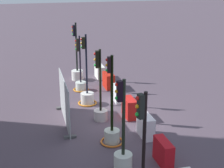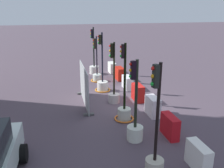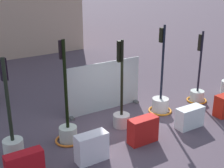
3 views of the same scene
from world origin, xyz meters
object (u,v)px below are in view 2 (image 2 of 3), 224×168
at_px(construction_barrier_0, 198,157).
at_px(construction_barrier_5, 120,74).
at_px(traffic_light_3, 114,90).
at_px(construction_barrier_1, 170,126).
at_px(traffic_light_4, 102,83).
at_px(traffic_light_6, 94,66).
at_px(construction_barrier_6, 112,68).
at_px(traffic_light_1, 135,124).
at_px(construction_barrier_2, 153,106).
at_px(traffic_light_5, 97,74).
at_px(construction_barrier_3, 138,93).
at_px(traffic_light_0, 155,155).
at_px(construction_barrier_4, 127,82).
at_px(traffic_light_2, 124,108).

relative_size(construction_barrier_0, construction_barrier_5, 0.92).
xyz_separation_m(traffic_light_3, construction_barrier_1, (-4.03, -1.32, -0.26)).
height_order(traffic_light_4, traffic_light_6, traffic_light_4).
height_order(traffic_light_3, construction_barrier_6, traffic_light_3).
distance_m(traffic_light_3, construction_barrier_0, 6.25).
relative_size(traffic_light_1, construction_barrier_2, 3.20).
relative_size(construction_barrier_5, construction_barrier_6, 1.02).
height_order(construction_barrier_1, construction_barrier_5, construction_barrier_1).
relative_size(traffic_light_5, construction_barrier_3, 3.05).
bearing_deg(construction_barrier_0, construction_barrier_6, -0.19).
height_order(traffic_light_3, construction_barrier_1, traffic_light_3).
bearing_deg(construction_barrier_1, construction_barrier_0, 179.17).
distance_m(construction_barrier_1, construction_barrier_5, 8.13).
distance_m(traffic_light_4, construction_barrier_1, 6.27).
relative_size(construction_barrier_0, construction_barrier_2, 1.00).
bearing_deg(traffic_light_1, traffic_light_0, 177.26).
bearing_deg(traffic_light_3, construction_barrier_3, -91.22).
bearing_deg(traffic_light_6, construction_barrier_1, -172.02).
bearing_deg(construction_barrier_0, construction_barrier_5, -0.70).
bearing_deg(construction_barrier_2, traffic_light_0, 158.27).
relative_size(traffic_light_0, construction_barrier_5, 3.29).
bearing_deg(traffic_light_6, construction_barrier_4, -159.39).
bearing_deg(construction_barrier_3, traffic_light_3, 88.78).
bearing_deg(traffic_light_5, traffic_light_6, -3.25).
relative_size(traffic_light_1, construction_barrier_1, 3.06).
bearing_deg(traffic_light_2, construction_barrier_3, -33.35).
relative_size(traffic_light_1, traffic_light_3, 0.98).
height_order(construction_barrier_0, construction_barrier_5, construction_barrier_5).
bearing_deg(traffic_light_3, construction_barrier_4, -33.85).
height_order(traffic_light_4, construction_barrier_3, traffic_light_4).
bearing_deg(traffic_light_5, construction_barrier_6, -38.55).
relative_size(traffic_light_0, traffic_light_6, 1.02).
bearing_deg(traffic_light_0, construction_barrier_5, -9.10).
bearing_deg(construction_barrier_5, construction_barrier_1, 179.33).
height_order(traffic_light_2, construction_barrier_0, traffic_light_2).
bearing_deg(traffic_light_4, traffic_light_3, -173.84).
bearing_deg(traffic_light_5, traffic_light_1, -179.41).
distance_m(traffic_light_2, traffic_light_3, 2.14).
distance_m(construction_barrier_0, construction_barrier_6, 12.14).
relative_size(traffic_light_5, construction_barrier_6, 2.91).
height_order(traffic_light_1, construction_barrier_0, traffic_light_1).
relative_size(traffic_light_3, construction_barrier_6, 3.06).
bearing_deg(construction_barrier_5, traffic_light_2, 167.00).
bearing_deg(construction_barrier_0, traffic_light_0, 91.09).
bearing_deg(traffic_light_6, traffic_light_5, 176.75).
bearing_deg(traffic_light_6, construction_barrier_6, -90.68).
relative_size(traffic_light_4, construction_barrier_3, 3.49).
xyz_separation_m(construction_barrier_1, construction_barrier_3, (4.01, -0.04, 0.00)).
xyz_separation_m(traffic_light_1, construction_barrier_3, (3.93, -1.48, -0.23)).
bearing_deg(traffic_light_6, traffic_light_2, -179.53).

